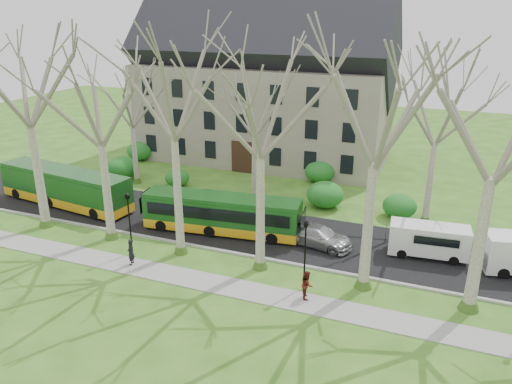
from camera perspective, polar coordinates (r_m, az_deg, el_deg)
ground at (r=32.91m, az=-4.21°, el=-8.09°), size 120.00×120.00×0.00m
sidewalk at (r=30.96m, az=-6.23°, el=-10.07°), size 70.00×2.00×0.06m
road at (r=37.38m, az=-0.58°, el=-4.31°), size 80.00×8.00×0.06m
curb at (r=34.07m, az=-3.12°, el=-6.87°), size 80.00×0.25×0.14m
building at (r=53.90m, az=0.87°, el=12.33°), size 26.50×12.20×16.00m
tree_row_verge at (r=30.46m, az=-4.30°, el=3.81°), size 49.00×7.00×14.00m
tree_row_far at (r=40.72m, az=0.56°, el=6.69°), size 33.00×7.00×12.00m
lamp_row at (r=30.95m, az=-5.13°, el=-4.72°), size 36.22×0.22×4.30m
hedges at (r=46.00m, az=-2.01°, el=1.82°), size 30.60×8.60×2.00m
bus_lead at (r=44.36m, az=-20.99°, el=0.57°), size 12.80×4.19×3.14m
bus_follow at (r=36.52m, az=-3.93°, el=-2.46°), size 11.72×3.67×2.88m
sedan at (r=34.93m, az=7.06°, el=-5.00°), size 5.18×2.83×1.42m
van_a at (r=34.97m, az=19.12°, el=-5.31°), size 5.18×2.25×2.20m
pedestrian_a at (r=33.14m, az=-14.13°, el=-6.66°), size 0.58×0.73×1.75m
pedestrian_b at (r=28.89m, az=5.85°, el=-10.48°), size 0.87×0.98×1.67m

